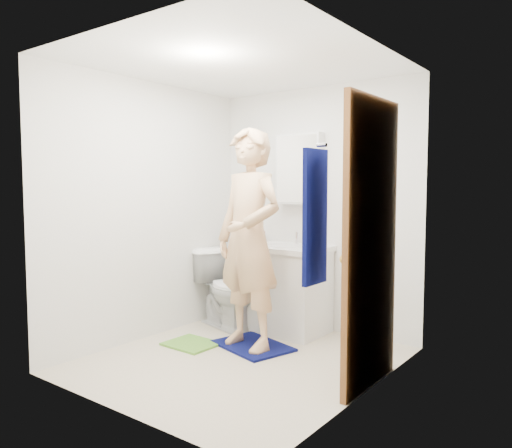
{
  "coord_description": "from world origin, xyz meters",
  "views": [
    {
      "loc": [
        2.52,
        -3.12,
        1.44
      ],
      "look_at": [
        -0.02,
        0.25,
        1.11
      ],
      "focal_mm": 35.0,
      "sensor_mm": 36.0,
      "label": 1
    }
  ],
  "objects_px": {
    "soap_dispenser": "(259,234)",
    "towel": "(315,217)",
    "vanity_cabinet": "(287,291)",
    "medicine_cabinet": "(300,169)",
    "toothbrush_cup": "(318,242)",
    "man": "(249,239)",
    "toilet": "(228,289)"
  },
  "relations": [
    {
      "from": "vanity_cabinet",
      "to": "toothbrush_cup",
      "type": "relative_size",
      "value": 6.72
    },
    {
      "from": "toothbrush_cup",
      "to": "soap_dispenser",
      "type": "bearing_deg",
      "value": -165.74
    },
    {
      "from": "toilet",
      "to": "toothbrush_cup",
      "type": "height_order",
      "value": "toothbrush_cup"
    },
    {
      "from": "medicine_cabinet",
      "to": "toilet",
      "type": "distance_m",
      "value": 1.41
    },
    {
      "from": "toilet",
      "to": "man",
      "type": "xyz_separation_m",
      "value": [
        0.6,
        -0.42,
        0.59
      ]
    },
    {
      "from": "towel",
      "to": "toilet",
      "type": "distance_m",
      "value": 2.32
    },
    {
      "from": "soap_dispenser",
      "to": "man",
      "type": "height_order",
      "value": "man"
    },
    {
      "from": "towel",
      "to": "man",
      "type": "bearing_deg",
      "value": 143.76
    },
    {
      "from": "medicine_cabinet",
      "to": "toothbrush_cup",
      "type": "height_order",
      "value": "medicine_cabinet"
    },
    {
      "from": "toothbrush_cup",
      "to": "man",
      "type": "distance_m",
      "value": 0.78
    },
    {
      "from": "medicine_cabinet",
      "to": "towel",
      "type": "xyz_separation_m",
      "value": [
        1.18,
        -1.71,
        -0.35
      ]
    },
    {
      "from": "towel",
      "to": "man",
      "type": "height_order",
      "value": "man"
    },
    {
      "from": "vanity_cabinet",
      "to": "toilet",
      "type": "xyz_separation_m",
      "value": [
        -0.57,
        -0.22,
        -0.01
      ]
    },
    {
      "from": "man",
      "to": "medicine_cabinet",
      "type": "bearing_deg",
      "value": 100.58
    },
    {
      "from": "towel",
      "to": "medicine_cabinet",
      "type": "bearing_deg",
      "value": 124.61
    },
    {
      "from": "vanity_cabinet",
      "to": "soap_dispenser",
      "type": "bearing_deg",
      "value": -168.44
    },
    {
      "from": "toothbrush_cup",
      "to": "toilet",
      "type": "bearing_deg",
      "value": -160.17
    },
    {
      "from": "medicine_cabinet",
      "to": "soap_dispenser",
      "type": "height_order",
      "value": "medicine_cabinet"
    },
    {
      "from": "towel",
      "to": "soap_dispenser",
      "type": "bearing_deg",
      "value": 135.96
    },
    {
      "from": "toilet",
      "to": "medicine_cabinet",
      "type": "bearing_deg",
      "value": -36.24
    },
    {
      "from": "man",
      "to": "toothbrush_cup",
      "type": "bearing_deg",
      "value": 78.79
    },
    {
      "from": "soap_dispenser",
      "to": "towel",
      "type": "bearing_deg",
      "value": -44.04
    },
    {
      "from": "vanity_cabinet",
      "to": "medicine_cabinet",
      "type": "xyz_separation_m",
      "value": [
        0.0,
        0.22,
        1.2
      ]
    },
    {
      "from": "toothbrush_cup",
      "to": "towel",
      "type": "bearing_deg",
      "value": -60.66
    },
    {
      "from": "vanity_cabinet",
      "to": "soap_dispenser",
      "type": "relative_size",
      "value": 4.08
    },
    {
      "from": "toilet",
      "to": "towel",
      "type": "bearing_deg",
      "value": -110.15
    },
    {
      "from": "toilet",
      "to": "man",
      "type": "distance_m",
      "value": 0.94
    },
    {
      "from": "towel",
      "to": "toilet",
      "type": "relative_size",
      "value": 1.03
    },
    {
      "from": "medicine_cabinet",
      "to": "soap_dispenser",
      "type": "xyz_separation_m",
      "value": [
        -0.29,
        -0.29,
        -0.65
      ]
    },
    {
      "from": "vanity_cabinet",
      "to": "soap_dispenser",
      "type": "height_order",
      "value": "soap_dispenser"
    },
    {
      "from": "vanity_cabinet",
      "to": "toothbrush_cup",
      "type": "bearing_deg",
      "value": 16.89
    },
    {
      "from": "vanity_cabinet",
      "to": "man",
      "type": "height_order",
      "value": "man"
    }
  ]
}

